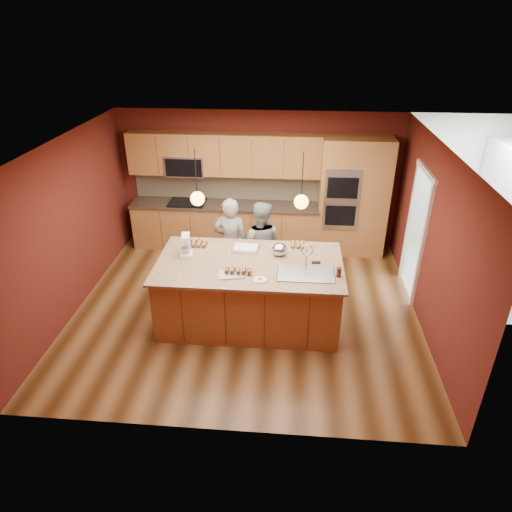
# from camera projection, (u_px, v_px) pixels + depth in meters

# --- Properties ---
(floor) EXTENTS (5.50, 5.50, 0.00)m
(floor) POSITION_uv_depth(u_px,v_px,m) (246.00, 308.00, 7.51)
(floor) COLOR #44260F
(floor) RESTS_ON ground
(ceiling) EXTENTS (5.50, 5.50, 0.00)m
(ceiling) POSITION_uv_depth(u_px,v_px,m) (244.00, 144.00, 6.23)
(ceiling) COLOR silver
(ceiling) RESTS_ON ground
(wall_back) EXTENTS (5.50, 0.00, 5.50)m
(wall_back) POSITION_uv_depth(u_px,v_px,m) (259.00, 180.00, 9.06)
(wall_back) COLOR #541A14
(wall_back) RESTS_ON ground
(wall_front) EXTENTS (5.50, 0.00, 5.50)m
(wall_front) POSITION_uv_depth(u_px,v_px,m) (220.00, 338.00, 4.68)
(wall_front) COLOR #541A14
(wall_front) RESTS_ON ground
(wall_left) EXTENTS (0.00, 5.00, 5.00)m
(wall_left) POSITION_uv_depth(u_px,v_px,m) (69.00, 227.00, 7.07)
(wall_left) COLOR #541A14
(wall_left) RESTS_ON ground
(wall_right) EXTENTS (0.00, 5.00, 5.00)m
(wall_right) POSITION_uv_depth(u_px,v_px,m) (432.00, 240.00, 6.66)
(wall_right) COLOR #541A14
(wall_right) RESTS_ON ground
(cabinet_run) EXTENTS (3.74, 0.64, 2.30)m
(cabinet_run) POSITION_uv_depth(u_px,v_px,m) (223.00, 201.00, 9.07)
(cabinet_run) COLOR #966232
(cabinet_run) RESTS_ON floor
(oven_column) EXTENTS (1.30, 0.62, 2.30)m
(oven_column) POSITION_uv_depth(u_px,v_px,m) (353.00, 198.00, 8.75)
(oven_column) COLOR #966232
(oven_column) RESTS_ON floor
(doorway_trim) EXTENTS (0.08, 1.11, 2.20)m
(doorway_trim) POSITION_uv_depth(u_px,v_px,m) (415.00, 235.00, 7.51)
(doorway_trim) COLOR white
(doorway_trim) RESTS_ON wall_right
(pendant_left) EXTENTS (0.20, 0.20, 0.80)m
(pendant_left) POSITION_uv_depth(u_px,v_px,m) (197.00, 198.00, 6.36)
(pendant_left) COLOR black
(pendant_left) RESTS_ON ceiling
(pendant_right) EXTENTS (0.20, 0.20, 0.80)m
(pendant_right) POSITION_uv_depth(u_px,v_px,m) (301.00, 202.00, 6.25)
(pendant_right) COLOR black
(pendant_right) RESTS_ON ceiling
(island) EXTENTS (2.77, 1.54, 1.40)m
(island) POSITION_uv_depth(u_px,v_px,m) (251.00, 291.00, 7.00)
(island) COLOR #966232
(island) RESTS_ON floor
(person_left) EXTENTS (0.59, 0.39, 1.62)m
(person_left) POSITION_uv_depth(u_px,v_px,m) (231.00, 243.00, 7.80)
(person_left) COLOR black
(person_left) RESTS_ON floor
(person_right) EXTENTS (0.82, 0.68, 1.57)m
(person_right) POSITION_uv_depth(u_px,v_px,m) (260.00, 245.00, 7.77)
(person_right) COLOR slate
(person_right) RESTS_ON floor
(stand_mixer) EXTENTS (0.22, 0.27, 0.34)m
(stand_mixer) POSITION_uv_depth(u_px,v_px,m) (186.00, 247.00, 6.90)
(stand_mixer) COLOR white
(stand_mixer) RESTS_ON island
(sheet_cake) EXTENTS (0.45, 0.35, 0.05)m
(sheet_cake) POSITION_uv_depth(u_px,v_px,m) (246.00, 248.00, 7.12)
(sheet_cake) COLOR silver
(sheet_cake) RESTS_ON island
(cooling_rack) EXTENTS (0.42, 0.34, 0.02)m
(cooling_rack) POSITION_uv_depth(u_px,v_px,m) (232.00, 274.00, 6.45)
(cooling_rack) COLOR #B7B9BF
(cooling_rack) RESTS_ON island
(mixing_bowl) EXTENTS (0.24, 0.24, 0.20)m
(mixing_bowl) POSITION_uv_depth(u_px,v_px,m) (279.00, 249.00, 6.93)
(mixing_bowl) COLOR silver
(mixing_bowl) RESTS_ON island
(plate) EXTENTS (0.19, 0.19, 0.01)m
(plate) POSITION_uv_depth(u_px,v_px,m) (260.00, 280.00, 6.31)
(plate) COLOR white
(plate) RESTS_ON island
(tumbler) EXTENTS (0.07, 0.07, 0.14)m
(tumbler) POSITION_uv_depth(u_px,v_px,m) (339.00, 272.00, 6.37)
(tumbler) COLOR #362211
(tumbler) RESTS_ON island
(phone) EXTENTS (0.14, 0.09, 0.01)m
(phone) POSITION_uv_depth(u_px,v_px,m) (316.00, 262.00, 6.75)
(phone) COLOR black
(phone) RESTS_ON island
(cupcakes_left) EXTENTS (0.34, 0.26, 0.08)m
(cupcakes_left) POSITION_uv_depth(u_px,v_px,m) (197.00, 243.00, 7.26)
(cupcakes_left) COLOR #B47B4A
(cupcakes_left) RESTS_ON island
(cupcakes_rack) EXTENTS (0.40, 0.16, 0.07)m
(cupcakes_rack) POSITION_uv_depth(u_px,v_px,m) (238.00, 270.00, 6.46)
(cupcakes_rack) COLOR #B47B4A
(cupcakes_rack) RESTS_ON island
(cupcakes_right) EXTENTS (0.22, 0.22, 0.07)m
(cupcakes_right) POSITION_uv_depth(u_px,v_px,m) (298.00, 245.00, 7.21)
(cupcakes_right) COLOR #B47B4A
(cupcakes_right) RESTS_ON island
(washer) EXTENTS (0.73, 0.75, 1.08)m
(washer) POSITION_uv_depth(u_px,v_px,m) (501.00, 265.00, 7.66)
(washer) COLOR white
(washer) RESTS_ON floor
(dryer) EXTENTS (0.65, 0.67, 1.01)m
(dryer) POSITION_uv_depth(u_px,v_px,m) (483.00, 247.00, 8.33)
(dryer) COLOR white
(dryer) RESTS_ON floor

